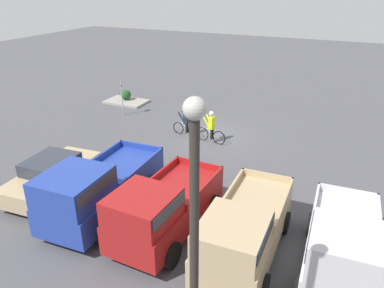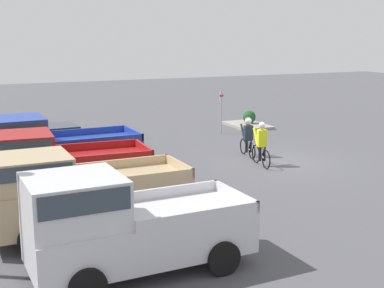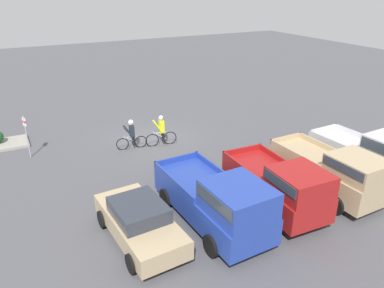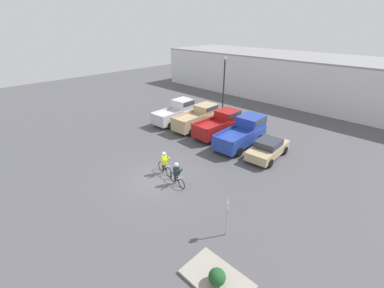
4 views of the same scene
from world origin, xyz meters
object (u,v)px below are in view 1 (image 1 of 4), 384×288
object	(u,v)px
pickup_truck_0	(344,248)
cyclist_1	(211,127)
pickup_truck_1	(244,231)
cyclist_0	(186,120)
sedan_0	(52,175)
fire_lane_sign	(122,94)
pickup_truck_2	(162,208)
pickup_truck_3	(96,188)
lamppost	(194,251)
shrub	(126,95)

from	to	relation	value
pickup_truck_0	cyclist_1	size ratio (longest dim) A/B	2.74
pickup_truck_0	pickup_truck_1	distance (m)	2.84
cyclist_0	cyclist_1	distance (m)	1.66
sedan_0	cyclist_1	bearing A→B (deg)	-118.14
pickup_truck_1	cyclist_0	xyz separation A→B (m)	(6.05, -8.58, -0.25)
sedan_0	fire_lane_sign	world-z (taller)	fire_lane_sign
pickup_truck_0	cyclist_1	distance (m)	10.68
pickup_truck_1	pickup_truck_2	world-z (taller)	pickup_truck_2
pickup_truck_3	pickup_truck_2	bearing A→B (deg)	177.69
cyclist_1	lamppost	world-z (taller)	lamppost
cyclist_0	fire_lane_sign	bearing A→B (deg)	-14.53
pickup_truck_2	cyclist_1	world-z (taller)	pickup_truck_2
pickup_truck_3	shrub	world-z (taller)	pickup_truck_3
pickup_truck_0	shrub	xyz separation A→B (m)	(15.49, -12.02, -0.66)
cyclist_1	shrub	world-z (taller)	cyclist_1
sedan_0	cyclist_0	size ratio (longest dim) A/B	2.63
fire_lane_sign	lamppost	distance (m)	18.61
cyclist_0	lamppost	distance (m)	14.82
lamppost	cyclist_1	bearing A→B (deg)	-69.37
pickup_truck_1	shrub	size ratio (longest dim) A/B	7.25
pickup_truck_2	fire_lane_sign	xyz separation A→B (m)	(8.38, -9.92, 0.23)
fire_lane_sign	pickup_truck_0	bearing A→B (deg)	145.85
shrub	cyclist_1	bearing A→B (deg)	153.22
pickup_truck_0	cyclist_0	world-z (taller)	pickup_truck_0
cyclist_1	shrub	distance (m)	9.26
pickup_truck_1	cyclist_1	distance (m)	9.37
pickup_truck_1	sedan_0	world-z (taller)	pickup_truck_1
pickup_truck_3	cyclist_1	bearing A→B (deg)	-98.17
pickup_truck_2	cyclist_1	distance (m)	8.42
pickup_truck_2	shrub	distance (m)	15.88
pickup_truck_1	shrub	bearing A→B (deg)	-44.44
pickup_truck_2	sedan_0	world-z (taller)	pickup_truck_2
pickup_truck_2	fire_lane_sign	distance (m)	12.99
cyclist_1	fire_lane_sign	xyz separation A→B (m)	(6.79, -1.65, 0.52)
cyclist_0	fire_lane_sign	world-z (taller)	fire_lane_sign
pickup_truck_2	pickup_truck_0	bearing A→B (deg)	-175.80
lamppost	pickup_truck_0	bearing A→B (deg)	-116.77
cyclist_0	lamppost	xyz separation A→B (m)	(-6.41, 13.02, 3.01)
pickup_truck_3	cyclist_1	distance (m)	8.25
pickup_truck_0	cyclist_0	bearing A→B (deg)	-42.69
cyclist_1	sedan_0	bearing A→B (deg)	61.86
lamppost	shrub	world-z (taller)	lamppost
lamppost	shrub	xyz separation A→B (m)	(13.04, -16.87, -3.38)
sedan_0	shrub	distance (m)	12.40
pickup_truck_1	fire_lane_sign	distance (m)	14.96
pickup_truck_1	lamppost	xyz separation A→B (m)	(-0.37, 4.44, 2.76)
pickup_truck_0	sedan_0	bearing A→B (deg)	-1.96
cyclist_0	shrub	size ratio (longest dim) A/B	2.37
shrub	pickup_truck_3	bearing A→B (deg)	119.90
pickup_truck_0	pickup_truck_3	world-z (taller)	pickup_truck_3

